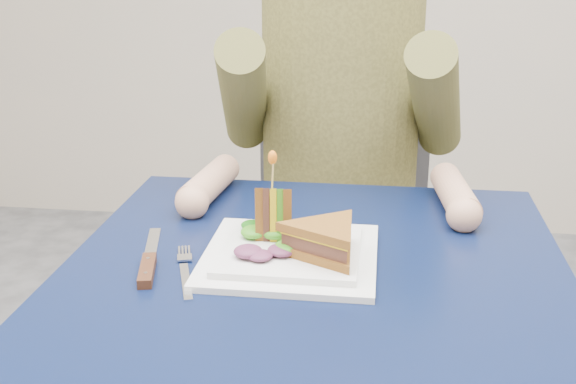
# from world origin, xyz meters

# --- Properties ---
(table) EXTENTS (0.75, 0.75, 0.73)m
(table) POSITION_xyz_m (0.00, 0.00, 0.65)
(table) COLOR black
(table) RESTS_ON ground
(chair) EXTENTS (0.42, 0.40, 0.93)m
(chair) POSITION_xyz_m (0.00, 0.65, 0.54)
(chair) COLOR #47474C
(chair) RESTS_ON ground
(diner) EXTENTS (0.54, 0.59, 0.74)m
(diner) POSITION_xyz_m (-0.00, 0.54, 0.91)
(diner) COLOR brown
(diner) RESTS_ON chair
(plate) EXTENTS (0.26, 0.26, 0.02)m
(plate) POSITION_xyz_m (-0.04, 0.01, 0.74)
(plate) COLOR white
(plate) RESTS_ON table
(sandwich_flat) EXTENTS (0.20, 0.20, 0.05)m
(sandwich_flat) POSITION_xyz_m (0.02, -0.02, 0.78)
(sandwich_flat) COLOR brown
(sandwich_flat) RESTS_ON plate
(sandwich_upright) EXTENTS (0.08, 0.12, 0.12)m
(sandwich_upright) POSITION_xyz_m (-0.07, 0.05, 0.78)
(sandwich_upright) COLOR brown
(sandwich_upright) RESTS_ON plate
(fork) EXTENTS (0.07, 0.18, 0.01)m
(fork) POSITION_xyz_m (-0.18, -0.06, 0.73)
(fork) COLOR silver
(fork) RESTS_ON table
(knife) EXTENTS (0.07, 0.22, 0.02)m
(knife) POSITION_xyz_m (-0.24, -0.05, 0.74)
(knife) COLOR silver
(knife) RESTS_ON table
(toothpick) EXTENTS (0.01, 0.01, 0.06)m
(toothpick) POSITION_xyz_m (-0.07, 0.05, 0.85)
(toothpick) COLOR tan
(toothpick) RESTS_ON sandwich_upright
(toothpick_frill) EXTENTS (0.01, 0.01, 0.02)m
(toothpick_frill) POSITION_xyz_m (-0.07, 0.05, 0.88)
(toothpick_frill) COLOR orange
(toothpick_frill) RESTS_ON sandwich_upright
(lettuce_spill) EXTENTS (0.15, 0.13, 0.02)m
(lettuce_spill) POSITION_xyz_m (-0.03, 0.02, 0.76)
(lettuce_spill) COLOR #337A14
(lettuce_spill) RESTS_ON plate
(onion_ring) EXTENTS (0.04, 0.04, 0.02)m
(onion_ring) POSITION_xyz_m (-0.02, 0.01, 0.77)
(onion_ring) COLOR #9E4C7A
(onion_ring) RESTS_ON plate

